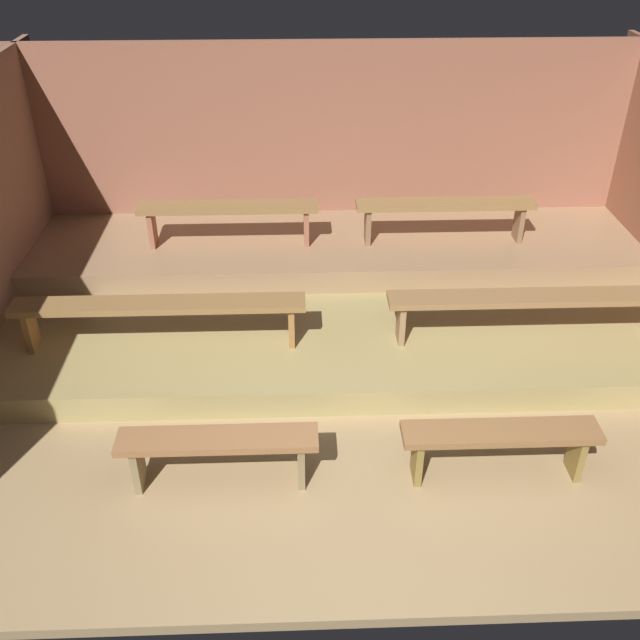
% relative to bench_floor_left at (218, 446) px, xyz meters
% --- Properties ---
extents(ground, '(6.95, 5.17, 0.08)m').
position_rel_bench_floor_left_xyz_m(ground, '(0.97, 1.46, -0.38)').
color(ground, '#9D8157').
extents(wall_back, '(6.95, 0.06, 2.26)m').
position_rel_bench_floor_left_xyz_m(wall_back, '(0.97, 3.67, 0.79)').
color(wall_back, '#935A44').
rests_on(wall_back, ground).
extents(platform_lower, '(6.15, 2.96, 0.23)m').
position_rel_bench_floor_left_xyz_m(platform_lower, '(0.97, 2.16, -0.22)').
color(platform_lower, '#9E8C56').
rests_on(platform_lower, ground).
extents(platform_middle, '(6.15, 1.43, 0.23)m').
position_rel_bench_floor_left_xyz_m(platform_middle, '(0.97, 2.92, 0.01)').
color(platform_middle, '#977553').
rests_on(platform_middle, platform_lower).
extents(bench_floor_left, '(1.37, 0.26, 0.43)m').
position_rel_bench_floor_left_xyz_m(bench_floor_left, '(0.00, 0.00, 0.00)').
color(bench_floor_left, '#90613B').
rests_on(bench_floor_left, ground).
extents(bench_floor_right, '(1.37, 0.26, 0.43)m').
position_rel_bench_floor_left_xyz_m(bench_floor_right, '(1.95, 0.00, 0.00)').
color(bench_floor_right, brown).
rests_on(bench_floor_right, ground).
extents(bench_lower_left, '(2.43, 0.26, 0.43)m').
position_rel_bench_floor_left_xyz_m(bench_lower_left, '(-0.59, 1.40, 0.26)').
color(bench_lower_left, olive).
rests_on(bench_lower_left, platform_lower).
extents(bench_lower_right, '(2.43, 0.26, 0.43)m').
position_rel_bench_floor_left_xyz_m(bench_lower_right, '(2.53, 1.40, 0.26)').
color(bench_lower_right, olive).
rests_on(bench_lower_right, platform_lower).
extents(bench_middle_left, '(1.78, 0.26, 0.43)m').
position_rel_bench_floor_left_xyz_m(bench_middle_left, '(-0.10, 2.85, 0.48)').
color(bench_middle_left, olive).
rests_on(bench_middle_left, platform_middle).
extents(bench_middle_right, '(1.78, 0.26, 0.43)m').
position_rel_bench_floor_left_xyz_m(bench_middle_right, '(2.05, 2.85, 0.48)').
color(bench_middle_right, olive).
rests_on(bench_middle_right, platform_middle).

